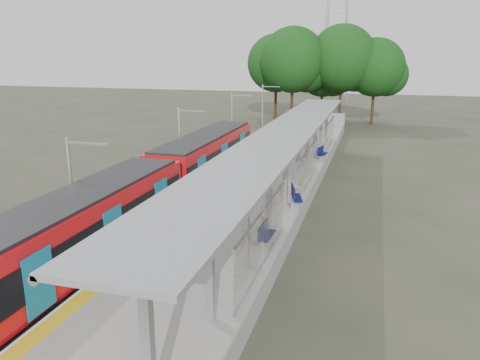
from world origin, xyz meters
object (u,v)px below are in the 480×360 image
object	(u,v)px
info_pillar_near	(246,222)
info_pillar_far	(277,172)
train	(160,184)
bench_far	(321,153)
bench_mid	(295,196)
bench_near	(265,233)
litter_bin	(266,225)

from	to	relation	value
info_pillar_near	info_pillar_far	distance (m)	8.94
train	info_pillar_near	size ratio (longest dim) A/B	15.97
bench_far	bench_mid	bearing A→B (deg)	-76.02
bench_far	bench_near	bearing A→B (deg)	-77.10
bench_near	bench_mid	bearing A→B (deg)	88.84
train	info_pillar_far	distance (m)	7.55
bench_far	info_pillar_far	bearing A→B (deg)	-88.74
bench_mid	info_pillar_near	size ratio (longest dim) A/B	0.95
info_pillar_near	bench_mid	bearing A→B (deg)	73.45
bench_far	litter_bin	world-z (taller)	bench_far
bench_mid	info_pillar_far	bearing A→B (deg)	99.05
litter_bin	bench_near	bearing A→B (deg)	-78.34
bench_mid	train	bearing A→B (deg)	176.20
bench_near	litter_bin	distance (m)	1.23
bench_mid	info_pillar_far	distance (m)	4.23
bench_far	info_pillar_near	distance (m)	16.88
bench_far	train	bearing A→B (deg)	-104.21
bench_mid	info_pillar_near	distance (m)	5.28
bench_near	bench_mid	distance (m)	5.56
info_pillar_far	litter_bin	size ratio (longest dim) A/B	2.24
bench_mid	bench_far	bearing A→B (deg)	74.02
bench_near	info_pillar_near	xyz separation A→B (m)	(-0.99, 0.45, 0.23)
bench_near	info_pillar_near	world-z (taller)	info_pillar_near
bench_mid	bench_far	distance (m)	11.73
info_pillar_far	litter_bin	xyz separation A→B (m)	(1.21, -8.17, -0.40)
bench_far	litter_bin	distance (m)	16.08
bench_far	litter_bin	bearing A→B (deg)	-78.07
train	litter_bin	bearing A→B (deg)	-23.35
bench_far	info_pillar_far	distance (m)	8.11
bench_mid	info_pillar_far	xyz separation A→B (m)	(-1.78, 3.82, 0.26)
bench_near	info_pillar_far	distance (m)	9.49
bench_far	info_pillar_near	bearing A→B (deg)	-80.51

